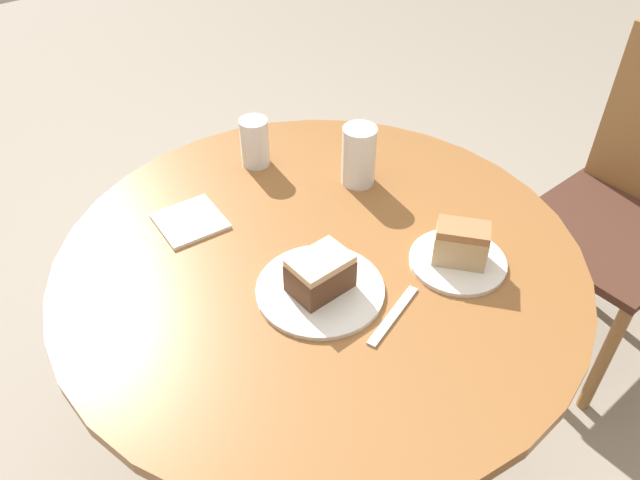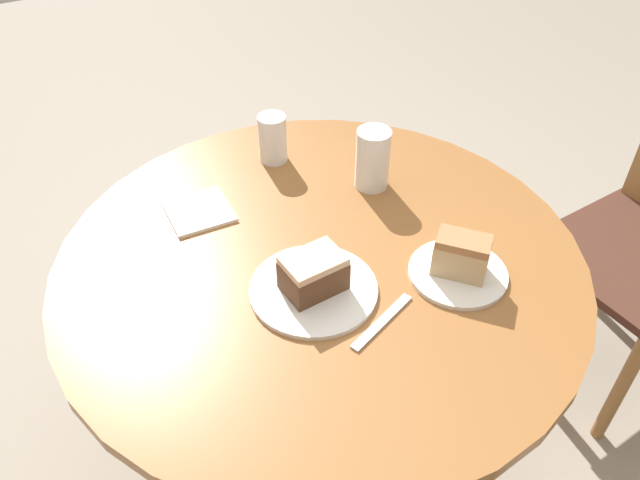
% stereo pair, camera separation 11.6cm
% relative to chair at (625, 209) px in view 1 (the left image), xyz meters
% --- Properties ---
extents(ground_plane, '(8.00, 8.00, 0.00)m').
position_rel_chair_xyz_m(ground_plane, '(-0.14, -0.98, -0.49)').
color(ground_plane, gray).
extents(table, '(1.08, 1.08, 0.73)m').
position_rel_chair_xyz_m(table, '(-0.14, -0.98, 0.03)').
color(table, brown).
rests_on(table, ground_plane).
extents(chair, '(0.46, 0.48, 0.94)m').
position_rel_chair_xyz_m(chair, '(0.00, 0.00, 0.00)').
color(chair, olive).
rests_on(chair, ground_plane).
extents(plate_near, '(0.25, 0.25, 0.01)m').
position_rel_chair_xyz_m(plate_near, '(-0.06, -1.04, 0.25)').
color(plate_near, silver).
rests_on(plate_near, table).
extents(plate_far, '(0.20, 0.20, 0.01)m').
position_rel_chair_xyz_m(plate_far, '(0.04, -0.77, 0.25)').
color(plate_far, silver).
rests_on(plate_far, table).
extents(cake_slice_near, '(0.09, 0.12, 0.08)m').
position_rel_chair_xyz_m(cake_slice_near, '(-0.06, -1.04, 0.29)').
color(cake_slice_near, brown).
rests_on(cake_slice_near, plate_near).
extents(cake_slice_far, '(0.12, 0.11, 0.09)m').
position_rel_chair_xyz_m(cake_slice_far, '(0.04, -0.77, 0.30)').
color(cake_slice_far, tan).
rests_on(cake_slice_far, plate_far).
extents(glass_lemonade, '(0.07, 0.07, 0.12)m').
position_rel_chair_xyz_m(glass_lemonade, '(-0.51, -0.91, 0.30)').
color(glass_lemonade, beige).
rests_on(glass_lemonade, table).
extents(glass_water, '(0.08, 0.08, 0.14)m').
position_rel_chair_xyz_m(glass_water, '(-0.30, -0.76, 0.31)').
color(glass_water, silver).
rests_on(glass_water, table).
extents(napkin_stack, '(0.14, 0.14, 0.01)m').
position_rel_chair_xyz_m(napkin_stack, '(-0.40, -1.15, 0.25)').
color(napkin_stack, white).
rests_on(napkin_stack, table).
extents(fork, '(0.08, 0.16, 0.00)m').
position_rel_chair_xyz_m(fork, '(0.07, -0.97, 0.25)').
color(fork, silver).
rests_on(fork, table).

